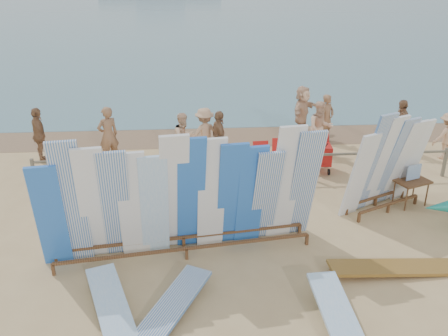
{
  "coord_description": "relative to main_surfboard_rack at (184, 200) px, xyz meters",
  "views": [
    {
      "loc": [
        -1.5,
        -9.56,
        5.88
      ],
      "look_at": [
        -0.73,
        1.37,
        1.17
      ],
      "focal_mm": 38.0,
      "sensor_mm": 36.0,
      "label": 1
    }
  ],
  "objects": [
    {
      "name": "flat_board_c",
      "position": [
        4.3,
        -1.02,
        -1.32
      ],
      "size": [
        2.71,
        0.63,
        0.23
      ],
      "primitive_type": "cube",
      "rotation": [
        0.06,
        0.0,
        1.6
      ],
      "color": "olive",
      "rests_on": "ground"
    },
    {
      "name": "main_surfboard_rack",
      "position": [
        0.0,
        0.0,
        0.0
      ],
      "size": [
        5.98,
        1.54,
        2.93
      ],
      "rotation": [
        0.0,
        0.0,
        0.14
      ],
      "color": "brown",
      "rests_on": "ground"
    },
    {
      "name": "beachgoer_10",
      "position": [
        7.2,
        5.79,
        -0.42
      ],
      "size": [
        0.49,
        1.07,
        1.8
      ],
      "primitive_type": "imported",
      "rotation": [
        0.0,
        0.0,
        4.74
      ],
      "color": "#8C6042",
      "rests_on": "ground"
    },
    {
      "name": "fence",
      "position": [
        1.72,
        3.63,
        -0.69
      ],
      "size": [
        12.08,
        0.08,
        0.9
      ],
      "color": "#6B6350",
      "rests_on": "ground"
    },
    {
      "name": "ground",
      "position": [
        1.72,
        0.63,
        -1.32
      ],
      "size": [
        160.0,
        160.0,
        0.0
      ],
      "primitive_type": "plane",
      "color": "tan",
      "rests_on": "ground"
    },
    {
      "name": "vendor_table",
      "position": [
        5.91,
        1.89,
        -0.94
      ],
      "size": [
        1.02,
        0.88,
        1.15
      ],
      "rotation": [
        0.0,
        0.0,
        0.36
      ],
      "color": "brown",
      "rests_on": "ground"
    },
    {
      "name": "beachgoer_extra_1",
      "position": [
        -4.63,
        5.65,
        -0.42
      ],
      "size": [
        0.81,
        1.15,
        1.8
      ],
      "primitive_type": "imported",
      "rotation": [
        0.0,
        0.0,
        1.95
      ],
      "color": "#8C6042",
      "rests_on": "ground"
    },
    {
      "name": "flat_board_e",
      "position": [
        -0.36,
        -2.2,
        -1.32
      ],
      "size": [
        1.79,
        2.63,
        0.31
      ],
      "primitive_type": "cube",
      "rotation": [
        0.09,
        0.0,
        -0.5
      ],
      "color": "silver",
      "rests_on": "ground"
    },
    {
      "name": "stroller",
      "position": [
        4.16,
        4.29,
        -0.87
      ],
      "size": [
        0.64,
        0.87,
        1.14
      ],
      "rotation": [
        0.0,
        0.0,
        -0.08
      ],
      "color": "red",
      "rests_on": "ground"
    },
    {
      "name": "beachgoer_extra_0",
      "position": [
        8.45,
        5.04,
        -0.55
      ],
      "size": [
        1.07,
        0.67,
        1.55
      ],
      "primitive_type": "imported",
      "rotation": [
        0.0,
        0.0,
        3.42
      ],
      "color": "tan",
      "rests_on": "ground"
    },
    {
      "name": "beachgoer_8",
      "position": [
        4.45,
        5.73,
        -0.42
      ],
      "size": [
        0.9,
        0.47,
        1.8
      ],
      "primitive_type": "imported",
      "rotation": [
        0.0,
        0.0,
        0.06
      ],
      "color": "beige",
      "rests_on": "ground"
    },
    {
      "name": "beach_chair_right",
      "position": [
        2.37,
        4.76,
        -1.1
      ],
      "size": [
        0.52,
        0.54,
        0.78
      ],
      "rotation": [
        0.0,
        0.0,
        0.07
      ],
      "color": "red",
      "rests_on": "ground"
    },
    {
      "name": "beachgoer_5",
      "position": [
        4.27,
        7.62,
        -0.39
      ],
      "size": [
        1.47,
        1.73,
        1.87
      ],
      "primitive_type": "imported",
      "rotation": [
        0.0,
        0.0,
        0.95
      ],
      "color": "beige",
      "rests_on": "ground"
    },
    {
      "name": "side_surfboard_rack",
      "position": [
        5.08,
        1.69,
        -0.09
      ],
      "size": [
        2.43,
        1.57,
        2.76
      ],
      "rotation": [
        0.0,
        0.0,
        0.44
      ],
      "color": "brown",
      "rests_on": "ground"
    },
    {
      "name": "beachgoer_2",
      "position": [
        -0.05,
        5.28,
        -0.5
      ],
      "size": [
        0.86,
        0.8,
        1.64
      ],
      "primitive_type": "imported",
      "rotation": [
        0.0,
        0.0,
        0.68
      ],
      "color": "beige",
      "rests_on": "ground"
    },
    {
      "name": "wet_sand_strip",
      "position": [
        1.72,
        7.83,
        -1.32
      ],
      "size": [
        40.0,
        2.6,
        0.01
      ],
      "primitive_type": "cube",
      "color": "#85664B",
      "rests_on": "ground"
    },
    {
      "name": "flat_board_a",
      "position": [
        -1.26,
        -2.11,
        -1.32
      ],
      "size": [
        1.44,
        2.72,
        0.33
      ],
      "primitive_type": "cube",
      "rotation": [
        0.1,
        0.0,
        0.35
      ],
      "color": "#95C3EF",
      "rests_on": "ground"
    },
    {
      "name": "beachgoer_4",
      "position": [
        1.05,
        4.98,
        -0.44
      ],
      "size": [
        0.69,
        1.12,
        1.77
      ],
      "primitive_type": "imported",
      "rotation": [
        0.0,
        0.0,
        1.82
      ],
      "color": "#8C6042",
      "rests_on": "ground"
    },
    {
      "name": "beach_chair_left",
      "position": [
        2.97,
        4.56,
        -1.06
      ],
      "size": [
        0.62,
        0.64,
        0.91
      ],
      "rotation": [
        0.0,
        0.0,
        -0.08
      ],
      "color": "red",
      "rests_on": "ground"
    },
    {
      "name": "beachgoer_1",
      "position": [
        -2.43,
        5.37,
        -0.39
      ],
      "size": [
        0.77,
        0.69,
        1.87
      ],
      "primitive_type": "imported",
      "rotation": [
        0.0,
        0.0,
        3.73
      ],
      "color": "#8C6042",
      "rests_on": "ground"
    },
    {
      "name": "beachgoer_3",
      "position": [
        0.62,
        5.56,
        -0.47
      ],
      "size": [
        1.2,
        0.84,
        1.71
      ],
      "primitive_type": "imported",
      "rotation": [
        0.0,
        0.0,
        3.53
      ],
      "color": "tan",
      "rests_on": "ground"
    },
    {
      "name": "beachgoer_7",
      "position": [
        5.01,
        6.93,
        -0.47
      ],
      "size": [
        0.7,
        0.65,
        1.71
      ],
      "primitive_type": "imported",
      "rotation": [
        0.0,
        0.0,
        0.67
      ],
      "color": "#8C6042",
      "rests_on": "ground"
    }
  ]
}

